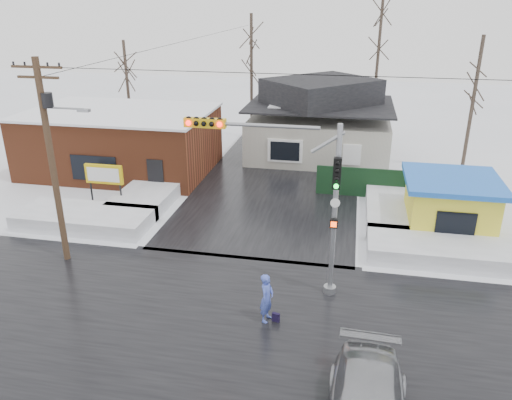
% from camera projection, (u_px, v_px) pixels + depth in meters
% --- Properties ---
extents(ground, '(120.00, 120.00, 0.00)m').
position_uv_depth(ground, '(215.00, 325.00, 18.30)').
color(ground, white).
rests_on(ground, ground).
extents(road_ns, '(10.00, 120.00, 0.02)m').
position_uv_depth(road_ns, '(215.00, 325.00, 18.30)').
color(road_ns, black).
rests_on(road_ns, ground).
extents(road_ew, '(120.00, 10.00, 0.02)m').
position_uv_depth(road_ew, '(215.00, 325.00, 18.30)').
color(road_ew, black).
rests_on(road_ew, ground).
extents(snowbank_nw, '(7.00, 3.00, 0.80)m').
position_uv_depth(snowbank_nw, '(85.00, 218.00, 26.13)').
color(snowbank_nw, white).
rests_on(snowbank_nw, ground).
extents(snowbank_ne, '(7.00, 3.00, 0.80)m').
position_uv_depth(snowbank_ne, '(445.00, 250.00, 22.88)').
color(snowbank_ne, white).
rests_on(snowbank_ne, ground).
extents(snowbank_nside_w, '(3.00, 8.00, 0.80)m').
position_uv_depth(snowbank_nside_w, '(157.00, 188.00, 30.31)').
color(snowbank_nside_w, white).
rests_on(snowbank_nside_w, ground).
extents(snowbank_nside_e, '(3.00, 8.00, 0.80)m').
position_uv_depth(snowbank_nside_e, '(394.00, 205.00, 27.79)').
color(snowbank_nside_e, white).
rests_on(snowbank_nside_e, ground).
extents(traffic_signal, '(6.05, 0.68, 7.00)m').
position_uv_depth(traffic_signal, '(294.00, 186.00, 18.84)').
color(traffic_signal, gray).
rests_on(traffic_signal, ground).
extents(utility_pole, '(3.15, 0.44, 9.00)m').
position_uv_depth(utility_pole, '(52.00, 152.00, 20.98)').
color(utility_pole, '#382619').
rests_on(utility_pole, ground).
extents(brick_building, '(12.20, 8.20, 4.12)m').
position_uv_depth(brick_building, '(122.00, 140.00, 34.03)').
color(brick_building, brown).
rests_on(brick_building, ground).
extents(marquee_sign, '(2.20, 0.21, 2.55)m').
position_uv_depth(marquee_sign, '(104.00, 176.00, 27.82)').
color(marquee_sign, black).
rests_on(marquee_sign, ground).
extents(house, '(10.40, 8.40, 5.76)m').
position_uv_depth(house, '(320.00, 121.00, 36.93)').
color(house, '#ADAA9C').
rests_on(house, ground).
extents(kiosk, '(4.60, 4.60, 2.88)m').
position_uv_depth(kiosk, '(449.00, 205.00, 25.11)').
color(kiosk, yellow).
rests_on(kiosk, ground).
extents(fence, '(8.00, 0.12, 1.80)m').
position_uv_depth(fence, '(384.00, 184.00, 29.50)').
color(fence, black).
rests_on(fence, ground).
extents(tree_far_left, '(3.00, 3.00, 10.00)m').
position_uv_depth(tree_far_left, '(251.00, 40.00, 39.63)').
color(tree_far_left, '#332821').
rests_on(tree_far_left, ground).
extents(tree_far_mid, '(3.00, 3.00, 12.00)m').
position_uv_depth(tree_far_mid, '(381.00, 19.00, 39.04)').
color(tree_far_mid, '#332821').
rests_on(tree_far_mid, ground).
extents(tree_far_right, '(3.00, 3.00, 9.00)m').
position_uv_depth(tree_far_right, '(479.00, 65.00, 31.60)').
color(tree_far_right, '#332821').
rests_on(tree_far_right, ground).
extents(tree_far_west, '(3.00, 3.00, 8.00)m').
position_uv_depth(tree_far_west, '(125.00, 61.00, 40.22)').
color(tree_far_west, '#332821').
rests_on(tree_far_west, ground).
extents(pedestrian, '(0.60, 0.78, 1.91)m').
position_uv_depth(pedestrian, '(267.00, 298.00, 18.21)').
color(pedestrian, '#465BC4').
rests_on(pedestrian, ground).
extents(shopping_bag, '(0.30, 0.18, 0.35)m').
position_uv_depth(shopping_bag, '(276.00, 318.00, 18.41)').
color(shopping_bag, black).
rests_on(shopping_bag, ground).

